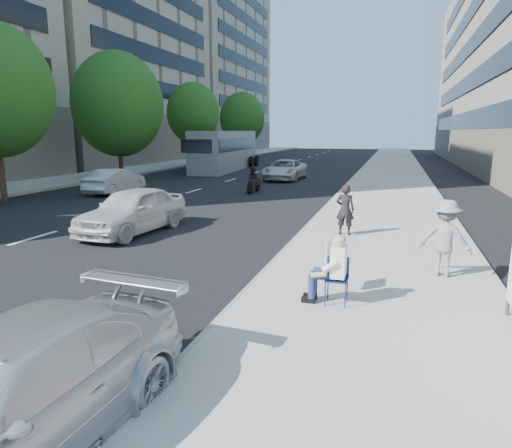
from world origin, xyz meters
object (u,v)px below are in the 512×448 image
(pedestrian_woman, at_px, (345,210))
(white_sedan_mid, at_px, (115,181))
(seated_protester, at_px, (331,265))
(white_sedan_near, at_px, (133,210))
(parked_sedan, at_px, (1,402))
(bus, at_px, (225,151))
(jogger, at_px, (445,238))
(white_sedan_far, at_px, (285,170))
(motorcycle, at_px, (254,181))

(pedestrian_woman, relative_size, white_sedan_mid, 0.39)
(seated_protester, bearing_deg, white_sedan_near, 146.04)
(pedestrian_woman, height_order, white_sedan_near, pedestrian_woman)
(pedestrian_woman, distance_m, parked_sedan, 11.03)
(bus, bearing_deg, jogger, -64.36)
(seated_protester, distance_m, white_sedan_far, 23.39)
(white_sedan_mid, bearing_deg, white_sedan_far, -127.36)
(seated_protester, bearing_deg, parked_sedan, -117.35)
(pedestrian_woman, relative_size, motorcycle, 0.76)
(seated_protester, height_order, bus, bus)
(white_sedan_near, bearing_deg, white_sedan_far, 92.78)
(white_sedan_near, bearing_deg, seated_protester, -28.16)
(white_sedan_far, bearing_deg, jogger, -66.09)
(bus, bearing_deg, pedestrian_woman, -65.36)
(jogger, distance_m, bus, 30.68)
(pedestrian_woman, height_order, white_sedan_mid, pedestrian_woman)
(parked_sedan, bearing_deg, pedestrian_woman, 83.49)
(white_sedan_far, height_order, motorcycle, motorcycle)
(white_sedan_near, distance_m, white_sedan_far, 17.79)
(white_sedan_near, xyz_separation_m, motorcycle, (0.87, 10.63, -0.11))
(jogger, xyz_separation_m, bus, (-15.14, 26.68, 0.64))
(jogger, height_order, white_sedan_far, jogger)
(white_sedan_far, bearing_deg, white_sedan_near, -91.52)
(jogger, relative_size, white_sedan_near, 0.38)
(pedestrian_woman, distance_m, white_sedan_far, 17.69)
(pedestrian_woman, height_order, motorcycle, pedestrian_woman)
(jogger, distance_m, motorcycle, 15.56)
(pedestrian_woman, distance_m, bus, 26.39)
(pedestrian_woman, xyz_separation_m, parked_sedan, (-2.20, -10.81, -0.25))
(white_sedan_near, height_order, white_sedan_mid, white_sedan_near)
(pedestrian_woman, distance_m, motorcycle, 11.24)
(seated_protester, height_order, jogger, jogger)
(seated_protester, relative_size, white_sedan_mid, 0.33)
(parked_sedan, xyz_separation_m, white_sedan_near, (-4.56, 9.76, 0.07))
(pedestrian_woman, bearing_deg, white_sedan_mid, -24.20)
(jogger, xyz_separation_m, parked_sedan, (-4.72, -7.30, -0.32))
(motorcycle, bearing_deg, white_sedan_near, -91.96)
(parked_sedan, height_order, bus, bus)
(white_sedan_mid, bearing_deg, seated_protester, 135.54)
(jogger, xyz_separation_m, white_sedan_near, (-9.27, 2.46, -0.25))
(parked_sedan, height_order, white_sedan_mid, parked_sedan)
(seated_protester, distance_m, jogger, 3.18)
(seated_protester, xyz_separation_m, bus, (-12.98, 29.02, 0.76))
(seated_protester, bearing_deg, pedestrian_woman, 93.59)
(white_sedan_near, distance_m, white_sedan_mid, 10.44)
(bus, bearing_deg, motorcycle, -67.60)
(parked_sedan, bearing_deg, seated_protester, 67.64)
(jogger, bearing_deg, seated_protester, 60.89)
(white_sedan_near, bearing_deg, jogger, -9.03)
(white_sedan_far, distance_m, motorcycle, 7.13)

